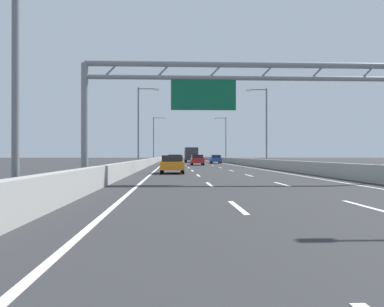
% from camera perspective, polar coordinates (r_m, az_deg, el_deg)
% --- Properties ---
extents(ground_plane, '(260.00, 260.00, 0.00)m').
position_cam_1_polar(ground_plane, '(99.07, -0.53, -1.05)').
color(ground_plane, '#2D2D30').
extents(lane_dash_left_1, '(0.16, 3.00, 0.01)m').
position_cam_1_polar(lane_dash_left_1, '(11.72, 6.23, -7.28)').
color(lane_dash_left_1, white).
rests_on(lane_dash_left_1, ground_plane).
extents(lane_dash_left_2, '(0.16, 3.00, 0.01)m').
position_cam_1_polar(lane_dash_left_2, '(20.62, 2.38, -4.22)').
color(lane_dash_left_2, white).
rests_on(lane_dash_left_2, ground_plane).
extents(lane_dash_left_3, '(0.16, 3.00, 0.01)m').
position_cam_1_polar(lane_dash_left_3, '(29.58, 0.86, -3.01)').
color(lane_dash_left_3, white).
rests_on(lane_dash_left_3, ground_plane).
extents(lane_dash_left_4, '(0.16, 3.00, 0.01)m').
position_cam_1_polar(lane_dash_left_4, '(38.56, 0.05, -2.35)').
color(lane_dash_left_4, white).
rests_on(lane_dash_left_4, ground_plane).
extents(lane_dash_left_5, '(0.16, 3.00, 0.01)m').
position_cam_1_polar(lane_dash_left_5, '(47.55, -0.45, -1.95)').
color(lane_dash_left_5, white).
rests_on(lane_dash_left_5, ground_plane).
extents(lane_dash_left_6, '(0.16, 3.00, 0.01)m').
position_cam_1_polar(lane_dash_left_6, '(56.54, -0.79, -1.67)').
color(lane_dash_left_6, white).
rests_on(lane_dash_left_6, ground_plane).
extents(lane_dash_left_7, '(0.16, 3.00, 0.01)m').
position_cam_1_polar(lane_dash_left_7, '(65.53, -1.04, -1.47)').
color(lane_dash_left_7, white).
rests_on(lane_dash_left_7, ground_plane).
extents(lane_dash_left_8, '(0.16, 3.00, 0.01)m').
position_cam_1_polar(lane_dash_left_8, '(74.53, -1.23, -1.32)').
color(lane_dash_left_8, white).
rests_on(lane_dash_left_8, ground_plane).
extents(lane_dash_left_9, '(0.16, 3.00, 0.01)m').
position_cam_1_polar(lane_dash_left_9, '(83.52, -1.38, -1.20)').
color(lane_dash_left_9, white).
rests_on(lane_dash_left_9, ground_plane).
extents(lane_dash_left_10, '(0.16, 3.00, 0.01)m').
position_cam_1_polar(lane_dash_left_10, '(92.52, -1.50, -1.10)').
color(lane_dash_left_10, white).
rests_on(lane_dash_left_10, ground_plane).
extents(lane_dash_left_11, '(0.16, 3.00, 0.01)m').
position_cam_1_polar(lane_dash_left_11, '(101.52, -1.60, -1.03)').
color(lane_dash_left_11, white).
rests_on(lane_dash_left_11, ground_plane).
extents(lane_dash_left_12, '(0.16, 3.00, 0.01)m').
position_cam_1_polar(lane_dash_left_12, '(110.52, -1.68, -0.96)').
color(lane_dash_left_12, white).
rests_on(lane_dash_left_12, ground_plane).
extents(lane_dash_left_13, '(0.16, 3.00, 0.01)m').
position_cam_1_polar(lane_dash_left_13, '(119.52, -1.75, -0.90)').
color(lane_dash_left_13, white).
rests_on(lane_dash_left_13, ground_plane).
extents(lane_dash_left_14, '(0.16, 3.00, 0.01)m').
position_cam_1_polar(lane_dash_left_14, '(128.51, -1.81, -0.85)').
color(lane_dash_left_14, white).
rests_on(lane_dash_left_14, ground_plane).
extents(lane_dash_left_15, '(0.16, 3.00, 0.01)m').
position_cam_1_polar(lane_dash_left_15, '(137.51, -1.86, -0.81)').
color(lane_dash_left_15, white).
rests_on(lane_dash_left_15, ground_plane).
extents(lane_dash_left_16, '(0.16, 3.00, 0.01)m').
position_cam_1_polar(lane_dash_left_16, '(146.51, -1.91, -0.78)').
color(lane_dash_left_16, white).
rests_on(lane_dash_left_16, ground_plane).
extents(lane_dash_left_17, '(0.16, 3.00, 0.01)m').
position_cam_1_polar(lane_dash_left_17, '(155.51, -1.95, -0.74)').
color(lane_dash_left_17, white).
rests_on(lane_dash_left_17, ground_plane).
extents(lane_dash_right_1, '(0.16, 3.00, 0.01)m').
position_cam_1_polar(lane_dash_right_1, '(12.77, 22.51, -6.68)').
color(lane_dash_right_1, white).
rests_on(lane_dash_right_1, ground_plane).
extents(lane_dash_right_2, '(0.16, 3.00, 0.01)m').
position_cam_1_polar(lane_dash_right_2, '(21.24, 12.12, -4.10)').
color(lane_dash_right_2, white).
rests_on(lane_dash_right_2, ground_plane).
extents(lane_dash_right_3, '(0.16, 3.00, 0.01)m').
position_cam_1_polar(lane_dash_right_3, '(30.02, 7.75, -2.96)').
color(lane_dash_right_3, white).
rests_on(lane_dash_right_3, ground_plane).
extents(lane_dash_right_4, '(0.16, 3.00, 0.01)m').
position_cam_1_polar(lane_dash_right_4, '(38.89, 5.36, -2.33)').
color(lane_dash_right_4, white).
rests_on(lane_dash_right_4, ground_plane).
extents(lane_dash_right_5, '(0.16, 3.00, 0.01)m').
position_cam_1_polar(lane_dash_right_5, '(47.82, 3.86, -1.94)').
color(lane_dash_right_5, white).
rests_on(lane_dash_right_5, ground_plane).
extents(lane_dash_right_6, '(0.16, 3.00, 0.01)m').
position_cam_1_polar(lane_dash_right_6, '(56.77, 2.84, -1.67)').
color(lane_dash_right_6, white).
rests_on(lane_dash_right_6, ground_plane).
extents(lane_dash_right_7, '(0.16, 3.00, 0.01)m').
position_cam_1_polar(lane_dash_right_7, '(65.73, 2.10, -1.47)').
color(lane_dash_right_7, white).
rests_on(lane_dash_right_7, ground_plane).
extents(lane_dash_right_8, '(0.16, 3.00, 0.01)m').
position_cam_1_polar(lane_dash_right_8, '(74.70, 1.53, -1.32)').
color(lane_dash_right_8, white).
rests_on(lane_dash_right_8, ground_plane).
extents(lane_dash_right_9, '(0.16, 3.00, 0.01)m').
position_cam_1_polar(lane_dash_right_9, '(83.68, 1.09, -1.20)').
color(lane_dash_right_9, white).
rests_on(lane_dash_right_9, ground_plane).
extents(lane_dash_right_10, '(0.16, 3.00, 0.01)m').
position_cam_1_polar(lane_dash_right_10, '(92.66, 0.73, -1.10)').
color(lane_dash_right_10, white).
rests_on(lane_dash_right_10, ground_plane).
extents(lane_dash_right_11, '(0.16, 3.00, 0.01)m').
position_cam_1_polar(lane_dash_right_11, '(101.65, 0.43, -1.02)').
color(lane_dash_right_11, white).
rests_on(lane_dash_right_11, ground_plane).
extents(lane_dash_right_12, '(0.16, 3.00, 0.01)m').
position_cam_1_polar(lane_dash_right_12, '(110.63, 0.19, -0.96)').
color(lane_dash_right_12, white).
rests_on(lane_dash_right_12, ground_plane).
extents(lane_dash_right_13, '(0.16, 3.00, 0.01)m').
position_cam_1_polar(lane_dash_right_13, '(119.62, -0.02, -0.90)').
color(lane_dash_right_13, white).
rests_on(lane_dash_right_13, ground_plane).
extents(lane_dash_right_14, '(0.16, 3.00, 0.01)m').
position_cam_1_polar(lane_dash_right_14, '(128.61, -0.21, -0.85)').
color(lane_dash_right_14, white).
rests_on(lane_dash_right_14, ground_plane).
extents(lane_dash_right_15, '(0.16, 3.00, 0.01)m').
position_cam_1_polar(lane_dash_right_15, '(137.61, -0.36, -0.81)').
color(lane_dash_right_15, white).
rests_on(lane_dash_right_15, ground_plane).
extents(lane_dash_right_16, '(0.16, 3.00, 0.01)m').
position_cam_1_polar(lane_dash_right_16, '(146.60, -0.50, -0.78)').
color(lane_dash_right_16, white).
rests_on(lane_dash_right_16, ground_plane).
extents(lane_dash_right_17, '(0.16, 3.00, 0.01)m').
position_cam_1_polar(lane_dash_right_17, '(155.59, -0.62, -0.74)').
color(lane_dash_right_17, white).
rests_on(lane_dash_right_17, ground_plane).
extents(edge_line_left, '(0.16, 176.00, 0.01)m').
position_cam_1_polar(edge_line_left, '(87.02, -3.70, -1.16)').
color(edge_line_left, white).
rests_on(edge_line_left, ground_plane).
extents(edge_line_right, '(0.16, 176.00, 0.01)m').
position_cam_1_polar(edge_line_right, '(87.45, 3.19, -1.16)').
color(edge_line_right, white).
rests_on(edge_line_right, ground_plane).
extents(barrier_left, '(0.45, 220.00, 0.95)m').
position_cam_1_polar(barrier_left, '(109.05, -4.35, -0.72)').
color(barrier_left, '#9E9E99').
rests_on(barrier_left, ground_plane).
extents(barrier_right, '(0.45, 220.00, 0.95)m').
position_cam_1_polar(barrier_right, '(109.50, 2.89, -0.72)').
color(barrier_right, '#9E9E99').
rests_on(barrier_right, ground_plane).
extents(sign_gantry, '(16.64, 0.36, 6.36)m').
position_cam_1_polar(sign_gantry, '(22.35, 6.06, 8.56)').
color(sign_gantry, gray).
rests_on(sign_gantry, ground_plane).
extents(streetlamp_left_near, '(2.58, 0.28, 9.50)m').
position_cam_1_polar(streetlamp_left_near, '(12.45, -21.77, 18.30)').
color(streetlamp_left_near, slate).
rests_on(streetlamp_left_near, ground_plane).
extents(streetlamp_left_mid, '(2.58, 0.28, 9.50)m').
position_cam_1_polar(streetlamp_left_mid, '(50.38, -7.03, 4.29)').
color(streetlamp_left_mid, slate).
rests_on(streetlamp_left_mid, ground_plane).
extents(streetlamp_right_mid, '(2.58, 0.28, 9.50)m').
position_cam_1_polar(streetlamp_right_mid, '(51.43, 9.84, 4.20)').
color(streetlamp_right_mid, slate).
rests_on(streetlamp_right_mid, ground_plane).
extents(streetlamp_left_far, '(2.58, 0.28, 9.50)m').
position_cam_1_polar(streetlamp_left_far, '(89.17, -5.10, 2.33)').
color(streetlamp_left_far, slate).
rests_on(streetlamp_left_far, ground_plane).
extents(streetlamp_right_far, '(2.58, 0.28, 9.50)m').
position_cam_1_polar(streetlamp_right_far, '(89.77, 4.47, 2.31)').
color(streetlamp_right_far, slate).
rests_on(streetlamp_right_far, ground_plane).
extents(green_car, '(1.80, 4.57, 1.51)m').
position_cam_1_polar(green_car, '(52.24, -2.35, -0.96)').
color(green_car, '#1E7A38').
rests_on(green_car, ground_plane).
extents(orange_car, '(1.83, 4.20, 1.43)m').
position_cam_1_polar(orange_car, '(33.19, -2.71, -1.43)').
color(orange_car, orange).
rests_on(orange_car, ground_plane).
extents(red_car, '(1.78, 4.33, 1.50)m').
position_cam_1_polar(red_car, '(59.89, 0.72, -0.86)').
color(red_car, red).
rests_on(red_car, ground_plane).
extents(blue_car, '(1.74, 4.13, 1.46)m').
position_cam_1_polar(blue_car, '(72.02, 3.22, -0.77)').
color(blue_car, '#2347AD').
rests_on(blue_car, ground_plane).
extents(box_truck, '(2.43, 7.84, 2.92)m').
position_cam_1_polar(box_truck, '(83.42, -0.13, -0.10)').
color(box_truck, '#B21E19').
rests_on(box_truck, ground_plane).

